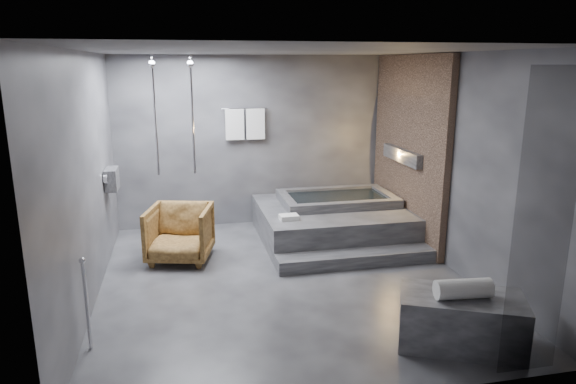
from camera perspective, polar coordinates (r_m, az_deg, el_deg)
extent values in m
plane|color=#2B2B2E|center=(6.60, -0.39, -9.68)|extent=(5.00, 5.00, 0.00)
cube|color=#48484B|center=(6.04, -0.44, 15.43)|extent=(4.50, 5.00, 0.04)
cube|color=#35353A|center=(8.59, -3.82, 5.62)|extent=(4.50, 0.04, 2.80)
cube|color=#35353A|center=(3.84, 7.24, -5.15)|extent=(4.50, 0.04, 2.80)
cube|color=#35353A|center=(6.13, -21.47, 1.25)|extent=(0.04, 5.00, 2.80)
cube|color=#35353A|center=(6.97, 18.03, 2.99)|extent=(0.04, 5.00, 2.80)
cube|color=#A0795D|center=(8.04, 13.24, 4.69)|extent=(0.10, 2.40, 2.78)
cube|color=#FF9938|center=(8.02, 12.68, 3.98)|extent=(0.14, 1.20, 0.20)
cube|color=slate|center=(7.54, -18.98, 1.37)|extent=(0.16, 0.42, 0.30)
imported|color=beige|center=(7.45, -18.97, 0.87)|extent=(0.08, 0.08, 0.21)
imported|color=beige|center=(7.65, -18.78, 1.00)|extent=(0.07, 0.07, 0.15)
cylinder|color=silver|center=(8.00, -10.58, 8.40)|extent=(0.04, 0.04, 1.80)
cylinder|color=silver|center=(8.01, -14.55, 8.20)|extent=(0.04, 0.04, 1.80)
cylinder|color=silver|center=(8.45, -4.84, 9.22)|extent=(0.75, 0.02, 0.02)
cube|color=white|center=(8.44, -5.94, 7.48)|extent=(0.30, 0.06, 0.50)
cube|color=white|center=(8.48, -3.64, 7.56)|extent=(0.30, 0.06, 0.50)
cylinder|color=silver|center=(5.29, -21.46, -11.65)|extent=(0.04, 0.04, 0.90)
cube|color=black|center=(4.69, 26.45, -3.63)|extent=(0.55, 0.01, 2.60)
cube|color=#303033|center=(8.07, 4.82, -3.33)|extent=(2.20, 2.00, 0.50)
cube|color=#303033|center=(7.07, 7.58, -7.35)|extent=(2.20, 0.36, 0.18)
cube|color=#373739|center=(5.35, 18.63, -13.36)|extent=(1.30, 1.05, 0.52)
imported|color=#472D11|center=(7.25, -11.93, -4.52)|extent=(1.01, 1.02, 0.77)
cylinder|color=silver|center=(5.15, 18.90, -10.15)|extent=(0.54, 0.24, 0.19)
cube|color=silver|center=(7.30, 0.10, -2.82)|extent=(0.27, 0.21, 0.07)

